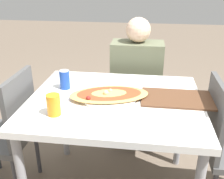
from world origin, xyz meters
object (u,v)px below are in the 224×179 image
at_px(pizza_main, 109,95).
at_px(soda_can, 65,80).
at_px(dining_table, 115,111).
at_px(person_seated, 136,74).
at_px(chair_far_seated, 136,88).
at_px(drink_glass, 54,105).
at_px(chair_side_left, 8,130).

height_order(pizza_main, soda_can, soda_can).
xyz_separation_m(dining_table, person_seated, (0.10, 0.65, 0.00)).
height_order(dining_table, chair_far_seated, chair_far_seated).
height_order(dining_table, soda_can, soda_can).
relative_size(person_seated, drink_glass, 9.72).
xyz_separation_m(chair_side_left, person_seated, (0.81, 0.69, 0.17)).
bearing_deg(dining_table, chair_side_left, -176.50).
bearing_deg(drink_glass, soda_can, 97.44).
bearing_deg(chair_side_left, drink_glass, -114.90).
height_order(chair_far_seated, soda_can, chair_far_seated).
relative_size(chair_far_seated, pizza_main, 1.68).
bearing_deg(drink_glass, chair_side_left, 155.10).
bearing_deg(chair_far_seated, person_seated, 90.00).
xyz_separation_m(chair_far_seated, person_seated, (0.00, -0.11, 0.17)).
height_order(dining_table, pizza_main, pizza_main).
bearing_deg(pizza_main, soda_can, 161.18).
xyz_separation_m(dining_table, soda_can, (-0.35, 0.11, 0.14)).
bearing_deg(chair_far_seated, drink_glass, 68.12).
bearing_deg(person_seated, soda_can, 50.20).
xyz_separation_m(chair_side_left, pizza_main, (0.67, 0.05, 0.27)).
height_order(chair_far_seated, chair_side_left, same).
height_order(pizza_main, drink_glass, drink_glass).
distance_m(chair_far_seated, soda_can, 0.85).
distance_m(chair_side_left, person_seated, 1.08).
distance_m(person_seated, drink_glass, 0.98).
distance_m(chair_side_left, soda_can, 0.51).
distance_m(dining_table, pizza_main, 0.11).
bearing_deg(dining_table, chair_far_seated, 82.46).
height_order(dining_table, person_seated, person_seated).
relative_size(chair_side_left, soda_can, 7.09).
xyz_separation_m(soda_can, drink_glass, (0.05, -0.35, -0.00)).
height_order(person_seated, soda_can, person_seated).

